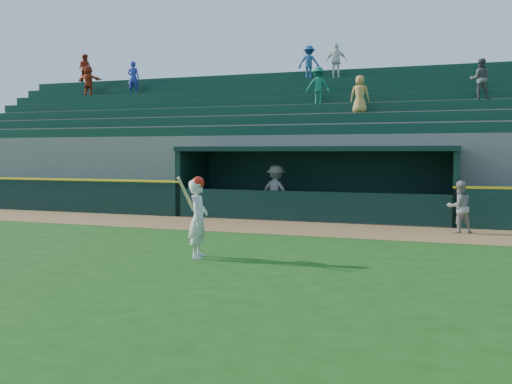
% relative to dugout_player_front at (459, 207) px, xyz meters
% --- Properties ---
extents(ground, '(120.00, 120.00, 0.00)m').
position_rel_dugout_player_front_xyz_m(ground, '(-4.69, -5.44, -0.74)').
color(ground, '#1A4A12').
rests_on(ground, ground).
extents(warning_track, '(40.00, 3.00, 0.01)m').
position_rel_dugout_player_front_xyz_m(warning_track, '(-4.69, -0.54, -0.73)').
color(warning_track, olive).
rests_on(warning_track, ground).
extents(field_wall_left, '(15.50, 0.30, 1.20)m').
position_rel_dugout_player_front_xyz_m(field_wall_left, '(-16.94, 1.11, -0.14)').
color(field_wall_left, black).
rests_on(field_wall_left, ground).
extents(wall_stripe_left, '(15.50, 0.32, 0.06)m').
position_rel_dugout_player_front_xyz_m(wall_stripe_left, '(-16.94, 1.11, 0.49)').
color(wall_stripe_left, yellow).
rests_on(wall_stripe_left, field_wall_left).
extents(dugout_player_front, '(0.89, 0.82, 1.47)m').
position_rel_dugout_player_front_xyz_m(dugout_player_front, '(0.00, 0.00, 0.00)').
color(dugout_player_front, gray).
rests_on(dugout_player_front, ground).
extents(dugout_player_inside, '(1.31, 0.96, 1.82)m').
position_rel_dugout_player_front_xyz_m(dugout_player_inside, '(-6.03, 2.08, 0.18)').
color(dugout_player_inside, '#A0A09B').
rests_on(dugout_player_inside, ground).
extents(dugout, '(9.40, 2.80, 2.46)m').
position_rel_dugout_player_front_xyz_m(dugout, '(-4.69, 2.57, 0.62)').
color(dugout, slate).
rests_on(dugout, ground).
extents(stands, '(34.50, 6.25, 7.61)m').
position_rel_dugout_player_front_xyz_m(stands, '(-4.67, 7.13, 1.67)').
color(stands, slate).
rests_on(stands, ground).
extents(batter_at_plate, '(0.55, 0.82, 1.77)m').
position_rel_dugout_player_front_xyz_m(batter_at_plate, '(-5.30, -5.83, 0.15)').
color(batter_at_plate, silver).
rests_on(batter_at_plate, ground).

